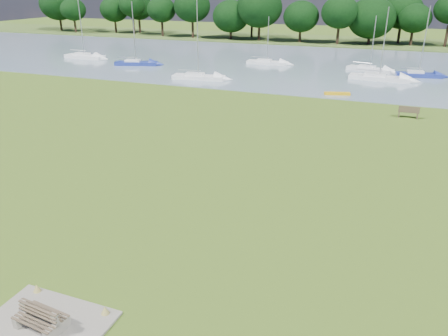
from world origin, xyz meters
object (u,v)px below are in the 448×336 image
(riverbank_bench, at_px, (409,112))
(sailboat_1, at_px, (136,62))
(kayak, at_px, (337,94))
(sailboat_8, at_px, (267,61))
(sailboat_3, at_px, (418,73))
(sailboat_0, at_px, (84,55))
(sailboat_7, at_px, (198,75))
(bench_pair, at_px, (41,318))
(sailboat_6, at_px, (379,76))
(sailboat_2, at_px, (369,68))

(riverbank_bench, distance_m, sailboat_1, 39.34)
(kayak, relative_size, sailboat_8, 0.40)
(riverbank_bench, height_order, kayak, riverbank_bench)
(riverbank_bench, relative_size, sailboat_3, 0.20)
(sailboat_0, xyz_separation_m, sailboat_7, (23.31, -8.48, -0.08))
(bench_pair, distance_m, sailboat_6, 48.40)
(bench_pair, distance_m, riverbank_bench, 33.64)
(sailboat_1, relative_size, sailboat_3, 1.02)
(sailboat_1, distance_m, sailboat_6, 33.21)
(sailboat_0, height_order, sailboat_8, sailboat_0)
(sailboat_2, bearing_deg, sailboat_6, -56.42)
(sailboat_3, relative_size, sailboat_6, 1.00)
(sailboat_6, bearing_deg, kayak, -106.49)
(sailboat_3, bearing_deg, sailboat_0, 174.81)
(sailboat_6, distance_m, sailboat_7, 21.95)
(sailboat_0, bearing_deg, sailboat_3, 5.03)
(sailboat_7, relative_size, sailboat_8, 1.38)
(riverbank_bench, height_order, sailboat_6, sailboat_6)
(sailboat_7, bearing_deg, riverbank_bench, -27.07)
(sailboat_0, xyz_separation_m, sailboat_6, (43.99, -1.14, -0.08))
(kayak, relative_size, sailboat_3, 0.32)
(sailboat_3, distance_m, sailboat_6, 5.91)
(bench_pair, height_order, sailboat_1, sailboat_1)
(sailboat_2, relative_size, sailboat_3, 0.84)
(sailboat_3, xyz_separation_m, sailboat_8, (-20.36, 2.45, -0.08))
(sailboat_8, bearing_deg, sailboat_0, -169.89)
(sailboat_3, relative_size, sailboat_8, 1.28)
(sailboat_2, distance_m, sailboat_8, 14.34)
(sailboat_1, bearing_deg, bench_pair, -78.60)
(bench_pair, xyz_separation_m, sailboat_7, (-12.36, 40.34, 0.03))
(sailboat_6, relative_size, sailboat_8, 1.27)
(sailboat_1, relative_size, sailboat_7, 0.95)
(sailboat_1, relative_size, sailboat_6, 1.03)
(sailboat_0, bearing_deg, bench_pair, -51.93)
(sailboat_3, bearing_deg, sailboat_6, -148.51)
(sailboat_1, height_order, sailboat_8, sailboat_1)
(riverbank_bench, bearing_deg, bench_pair, -110.71)
(sailboat_1, xyz_separation_m, sailboat_7, (12.49, -6.04, -0.03))
(sailboat_3, bearing_deg, sailboat_1, 179.37)
(sailboat_0, relative_size, sailboat_7, 1.09)
(kayak, height_order, sailboat_2, sailboat_2)
(sailboat_1, xyz_separation_m, sailboat_3, (37.72, 5.09, 0.01))
(bench_pair, bearing_deg, kayak, 88.55)
(riverbank_bench, xyz_separation_m, sailboat_0, (-47.26, 17.24, 0.05))
(sailboat_7, bearing_deg, sailboat_1, 147.23)
(sailboat_1, bearing_deg, kayak, -32.61)
(riverbank_bench, xyz_separation_m, kayak, (-6.91, 6.42, -0.35))
(sailboat_8, bearing_deg, sailboat_6, -21.65)
(riverbank_bench, distance_m, kayak, 9.44)
(sailboat_0, distance_m, sailboat_3, 48.60)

